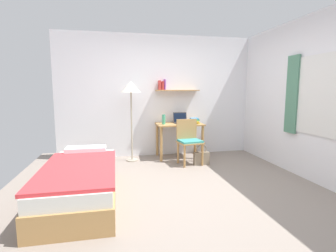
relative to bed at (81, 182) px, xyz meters
name	(u,v)px	position (x,y,z in m)	size (l,w,h in m)	color
ground_plane	(185,187)	(1.46, 0.14, -0.24)	(5.28, 5.28, 0.00)	gray
wall_back	(161,96)	(1.46, 2.16, 1.06)	(4.40, 0.27, 2.60)	white
wall_right	(310,98)	(3.48, 0.14, 1.06)	(0.10, 4.40, 2.60)	white
bed	(81,182)	(0.00, 0.00, 0.00)	(0.89, 1.95, 0.54)	#B2844C
desk	(179,130)	(1.79, 1.84, 0.35)	(0.97, 0.59, 0.73)	#B2844C
desk_chair	(189,139)	(1.85, 1.32, 0.25)	(0.49, 0.45, 0.87)	#B2844C
standing_lamp	(131,91)	(0.78, 1.76, 1.17)	(0.39, 0.39, 1.61)	#B2A893
laptop	(180,120)	(1.84, 1.92, 0.55)	(0.30, 0.23, 0.22)	#2D2D33
water_bottle	(164,119)	(1.44, 1.77, 0.59)	(0.07, 0.07, 0.20)	#42A87F
book_stack	(195,121)	(2.11, 1.78, 0.54)	(0.18, 0.25, 0.11)	gold
handbag	(201,158)	(2.07, 1.21, -0.10)	(0.30, 0.11, 0.40)	gray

